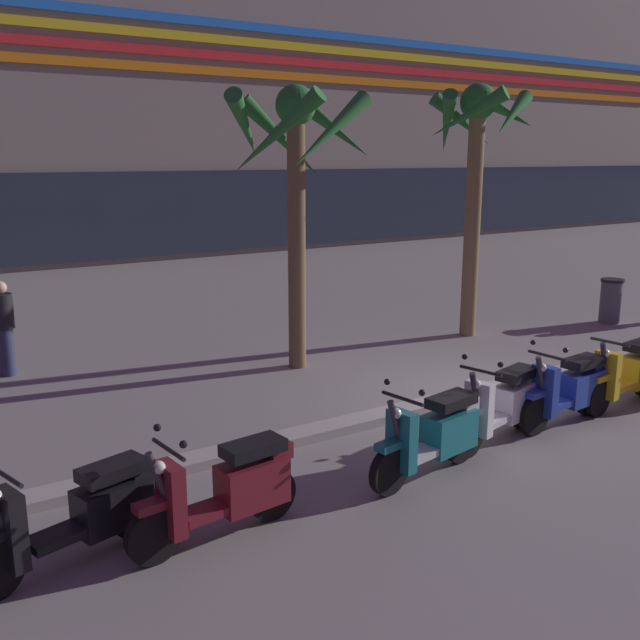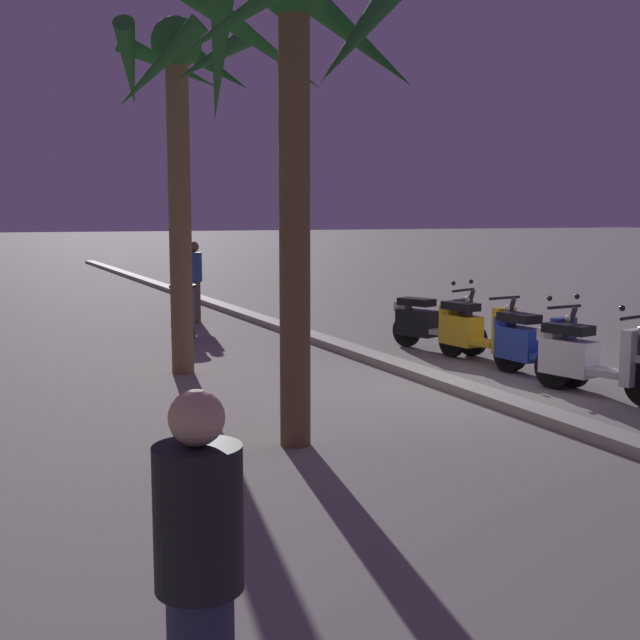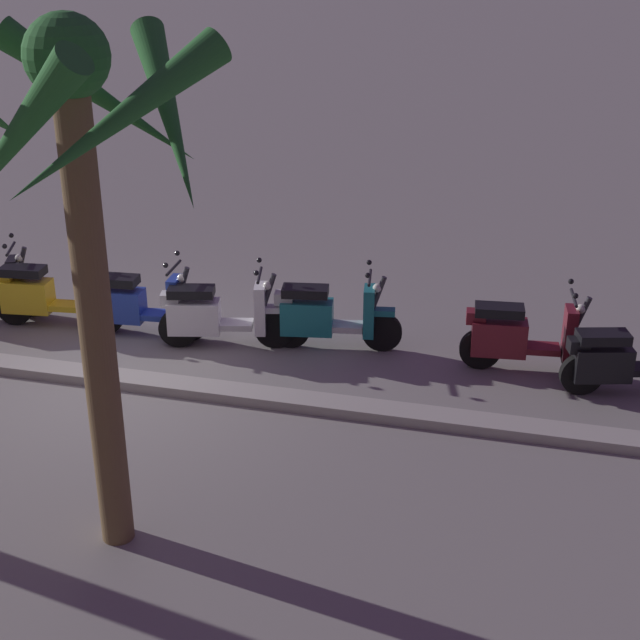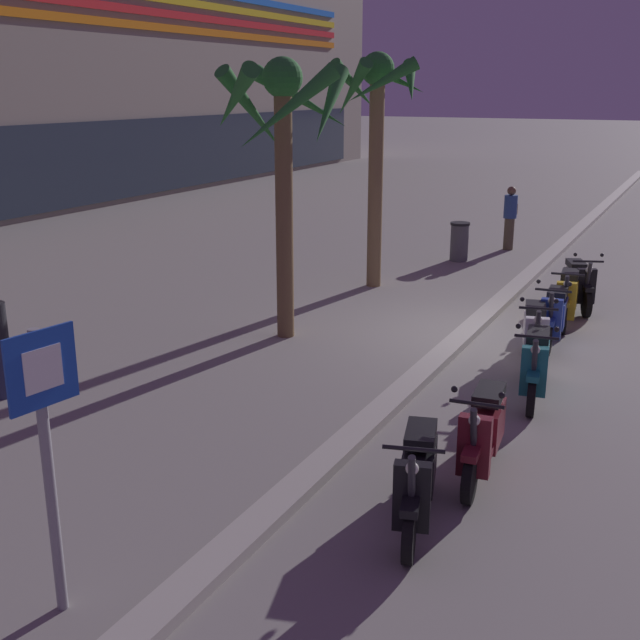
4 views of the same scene
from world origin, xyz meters
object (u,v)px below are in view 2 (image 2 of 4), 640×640
at_px(scooter_black_mid_front, 431,323).
at_px(pedestrian_window_shopping, 194,279).
at_px(litter_bin, 183,310).
at_px(scooter_blue_second_in_line, 532,344).
at_px(palm_tree_mid_walkway, 293,73).
at_px(scooter_yellow_last_in_row, 474,331).
at_px(scooter_white_lead_nearest, 588,358).
at_px(palm_tree_by_mall_entrance, 178,107).
at_px(pedestrian_strolling_near_curb, 200,581).

relative_size(scooter_black_mid_front, pedestrian_window_shopping, 1.04).
bearing_deg(litter_bin, pedestrian_window_shopping, -20.87).
height_order(scooter_blue_second_in_line, pedestrian_window_shopping, pedestrian_window_shopping).
height_order(pedestrian_window_shopping, litter_bin, pedestrian_window_shopping).
xyz_separation_m(palm_tree_mid_walkway, pedestrian_window_shopping, (9.26, -1.58, -2.59)).
bearing_deg(litter_bin, scooter_blue_second_in_line, -148.93).
xyz_separation_m(scooter_blue_second_in_line, scooter_yellow_last_in_row, (1.34, 0.02, 0.01)).
relative_size(palm_tree_mid_walkway, pedestrian_window_shopping, 2.77).
height_order(scooter_white_lead_nearest, palm_tree_mid_walkway, palm_tree_mid_walkway).
height_order(scooter_yellow_last_in_row, pedestrian_window_shopping, pedestrian_window_shopping).
bearing_deg(pedestrian_window_shopping, palm_tree_mid_walkway, 170.33).
distance_m(palm_tree_mid_walkway, pedestrian_window_shopping, 9.74).
distance_m(palm_tree_by_mall_entrance, pedestrian_strolling_near_curb, 8.93).
bearing_deg(palm_tree_mid_walkway, scooter_white_lead_nearest, -81.84).
xyz_separation_m(palm_tree_mid_walkway, palm_tree_by_mall_entrance, (4.01, 0.03, 0.16)).
distance_m(palm_tree_by_mall_entrance, litter_bin, 4.64).
bearing_deg(scooter_black_mid_front, litter_bin, 47.60).
distance_m(pedestrian_window_shopping, pedestrian_strolling_near_curb, 13.97).
distance_m(scooter_blue_second_in_line, litter_bin, 6.49).
relative_size(palm_tree_mid_walkway, pedestrian_strolling_near_curb, 2.94).
xyz_separation_m(scooter_white_lead_nearest, palm_tree_by_mall_entrance, (3.42, 4.14, 3.17)).
xyz_separation_m(pedestrian_window_shopping, litter_bin, (-1.96, 0.75, -0.39)).
relative_size(palm_tree_by_mall_entrance, pedestrian_window_shopping, 2.90).
height_order(scooter_white_lead_nearest, scooter_blue_second_in_line, same).
relative_size(scooter_blue_second_in_line, palm_tree_by_mall_entrance, 0.36).
bearing_deg(palm_tree_mid_walkway, litter_bin, -6.50).
bearing_deg(palm_tree_by_mall_entrance, scooter_black_mid_front, -86.42).
xyz_separation_m(palm_tree_by_mall_entrance, litter_bin, (3.29, -0.87, -3.14)).
xyz_separation_m(scooter_blue_second_in_line, pedestrian_window_shopping, (7.52, 2.61, 0.42)).
relative_size(palm_tree_mid_walkway, palm_tree_by_mall_entrance, 0.95).
relative_size(scooter_blue_second_in_line, pedestrian_strolling_near_curb, 1.11).
bearing_deg(scooter_black_mid_front, scooter_white_lead_nearest, 179.25).
bearing_deg(scooter_black_mid_front, pedestrian_window_shopping, 27.31).
bearing_deg(palm_tree_mid_walkway, pedestrian_strolling_near_curb, 153.32).
bearing_deg(pedestrian_window_shopping, scooter_blue_second_in_line, -160.89).
bearing_deg(pedestrian_strolling_near_curb, scooter_yellow_last_in_row, -40.72).
distance_m(scooter_black_mid_front, palm_tree_mid_walkway, 6.68).
bearing_deg(scooter_black_mid_front, palm_tree_mid_walkway, 135.79).
bearing_deg(scooter_white_lead_nearest, palm_tree_by_mall_entrance, 50.44).
distance_m(palm_tree_by_mall_entrance, pedestrian_window_shopping, 6.14).
xyz_separation_m(scooter_white_lead_nearest, pedestrian_strolling_near_curb, (-4.80, 6.22, 0.36)).
bearing_deg(scooter_blue_second_in_line, litter_bin, 31.07).
distance_m(scooter_white_lead_nearest, palm_tree_mid_walkway, 5.12).
height_order(scooter_black_mid_front, palm_tree_mid_walkway, palm_tree_mid_walkway).
height_order(scooter_blue_second_in_line, pedestrian_strolling_near_curb, pedestrian_strolling_near_curb).
xyz_separation_m(palm_tree_mid_walkway, pedestrian_strolling_near_curb, (-4.21, 2.12, -2.65)).
height_order(palm_tree_by_mall_entrance, pedestrian_window_shopping, palm_tree_by_mall_entrance).
xyz_separation_m(scooter_white_lead_nearest, pedestrian_window_shopping, (8.67, 2.53, 0.42)).
bearing_deg(scooter_black_mid_front, scooter_blue_second_in_line, -179.33).
bearing_deg(palm_tree_by_mall_entrance, scooter_blue_second_in_line, -118.27).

